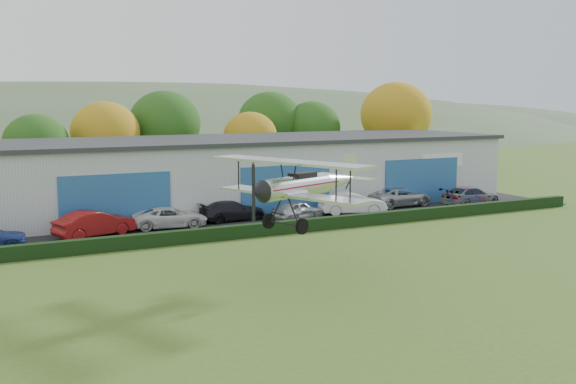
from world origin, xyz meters
name	(u,v)px	position (x,y,z in m)	size (l,w,h in m)	color
ground	(424,314)	(0.00, 0.00, 0.00)	(300.00, 300.00, 0.00)	#44641F
apron	(267,220)	(3.00, 21.00, 0.03)	(48.00, 9.00, 0.05)	black
hedge	(299,226)	(3.00, 16.20, 0.40)	(46.00, 0.60, 0.80)	black
hangar	(253,171)	(5.00, 27.98, 2.66)	(40.60, 12.60, 5.30)	#B2B7BC
tree_belt	(157,128)	(0.85, 40.62, 5.61)	(75.70, 13.22, 10.12)	#3D2614
distant_hills	(18,195)	(-4.38, 140.00, -13.05)	(430.00, 196.00, 56.00)	#4C6642
car_1	(95,223)	(-8.67, 20.34, 0.84)	(1.68, 4.82, 1.59)	maroon
car_2	(170,217)	(-3.81, 21.05, 0.71)	(2.21, 4.79, 1.33)	silver
car_3	(232,211)	(0.70, 21.59, 0.73)	(1.90, 4.66, 1.35)	black
car_4	(297,210)	(4.77, 19.81, 0.72)	(1.57, 3.91, 1.33)	silver
car_5	(352,203)	(9.39, 20.11, 0.84)	(1.67, 4.78, 1.58)	silver
car_6	(399,197)	(14.56, 21.54, 0.78)	(2.42, 5.25, 1.46)	silver
car_7	(471,196)	(19.74, 19.35, 0.79)	(2.06, 5.07, 1.47)	gray
biplane	(304,183)	(-1.73, 6.64, 4.44)	(7.42, 8.27, 3.14)	silver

